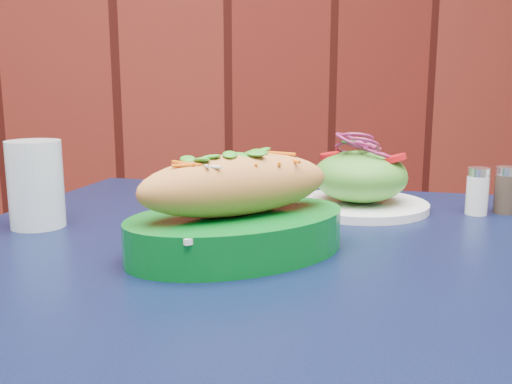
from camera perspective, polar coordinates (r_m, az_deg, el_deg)
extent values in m
cube|color=black|center=(0.68, -0.26, -6.65)|extent=(1.06, 1.06, 0.03)
cylinder|color=black|center=(1.23, -12.02, -17.58)|extent=(0.04, 0.04, 0.72)
cube|color=white|center=(0.64, -1.86, -2.54)|extent=(0.23, 0.19, 0.01)
ellipsoid|color=#E18C47|center=(0.64, -1.88, 0.75)|extent=(0.25, 0.16, 0.07)
cylinder|color=white|center=(0.88, 10.26, -1.32)|extent=(0.21, 0.21, 0.01)
ellipsoid|color=#4C992D|center=(0.88, 10.36, 1.56)|extent=(0.14, 0.14, 0.08)
cylinder|color=red|center=(0.86, 13.47, 3.55)|extent=(0.04, 0.04, 0.01)
cylinder|color=red|center=(0.89, 7.79, 3.98)|extent=(0.04, 0.04, 0.01)
cylinder|color=red|center=(0.91, 9.50, 4.11)|extent=(0.04, 0.04, 0.01)
torus|color=#821C4D|center=(0.87, 10.46, 4.42)|extent=(0.05, 0.05, 0.00)
torus|color=#821C4D|center=(0.87, 10.47, 4.69)|extent=(0.05, 0.05, 0.00)
torus|color=#821C4D|center=(0.87, 10.48, 4.95)|extent=(0.05, 0.05, 0.00)
torus|color=#821C4D|center=(0.87, 10.49, 5.21)|extent=(0.05, 0.05, 0.00)
torus|color=#821C4D|center=(0.87, 10.50, 5.47)|extent=(0.05, 0.05, 0.00)
torus|color=#821C4D|center=(0.87, 10.51, 5.74)|extent=(0.05, 0.05, 0.00)
cylinder|color=silver|center=(0.81, -21.16, 0.73)|extent=(0.07, 0.07, 0.12)
cylinder|color=white|center=(0.89, 21.24, -0.30)|extent=(0.03, 0.03, 0.06)
cylinder|color=silver|center=(0.89, 21.39, 1.89)|extent=(0.03, 0.03, 0.01)
cylinder|color=#3F3326|center=(0.92, 23.64, -0.20)|extent=(0.03, 0.03, 0.06)
cylinder|color=silver|center=(0.91, 23.81, 1.93)|extent=(0.03, 0.03, 0.01)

